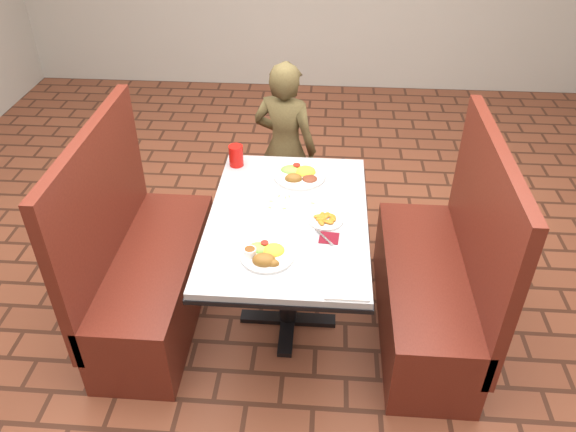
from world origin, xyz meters
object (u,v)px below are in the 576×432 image
(far_dinner_plate, at_px, (300,173))
(red_tumbler, at_px, (236,156))
(dining_table, at_px, (288,231))
(plantain_plate, at_px, (326,220))
(diner_person, at_px, (285,148))
(booth_bench_right, at_px, (435,286))
(booth_bench_left, at_px, (145,271))
(near_dinner_plate, at_px, (266,253))

(far_dinner_plate, height_order, red_tumbler, red_tumbler)
(dining_table, distance_m, plantain_plate, 0.22)
(dining_table, height_order, red_tumbler, red_tumbler)
(diner_person, height_order, red_tumbler, diner_person)
(booth_bench_right, distance_m, diner_person, 1.36)
(booth_bench_left, xyz_separation_m, red_tumbler, (0.46, 0.48, 0.48))
(far_dinner_plate, relative_size, plantain_plate, 1.65)
(diner_person, xyz_separation_m, far_dinner_plate, (0.13, -0.61, 0.18))
(far_dinner_plate, bearing_deg, red_tumbler, 164.24)
(dining_table, bearing_deg, booth_bench_right, 0.00)
(booth_bench_left, distance_m, red_tumbler, 0.83)
(near_dinner_plate, bearing_deg, booth_bench_right, 20.86)
(near_dinner_plate, relative_size, far_dinner_plate, 0.87)
(booth_bench_right, xyz_separation_m, diner_person, (-0.89, 0.99, 0.27))
(dining_table, relative_size, red_tumbler, 9.82)
(red_tumbler, bearing_deg, booth_bench_right, -23.15)
(booth_bench_right, xyz_separation_m, red_tumbler, (-1.13, 0.48, 0.48))
(diner_person, distance_m, plantain_plate, 1.07)
(diner_person, bearing_deg, far_dinner_plate, 119.25)
(booth_bench_left, distance_m, diner_person, 1.24)
(diner_person, bearing_deg, dining_table, 112.53)
(dining_table, height_order, near_dinner_plate, near_dinner_plate)
(booth_bench_right, bearing_deg, booth_bench_left, 180.00)
(booth_bench_right, xyz_separation_m, plantain_plate, (-0.61, -0.03, 0.43))
(booth_bench_right, relative_size, near_dinner_plate, 4.86)
(far_dinner_plate, height_order, plantain_plate, far_dinner_plate)
(dining_table, distance_m, booth_bench_right, 0.86)
(booth_bench_left, distance_m, booth_bench_right, 1.60)
(red_tumbler, bearing_deg, diner_person, 64.38)
(booth_bench_left, height_order, diner_person, diner_person)
(diner_person, distance_m, near_dinner_plate, 1.33)
(plantain_plate, distance_m, red_tumbler, 0.74)
(diner_person, relative_size, far_dinner_plate, 4.20)
(booth_bench_right, xyz_separation_m, far_dinner_plate, (-0.76, 0.38, 0.45))
(diner_person, bearing_deg, near_dinner_plate, 107.90)
(dining_table, distance_m, booth_bench_left, 0.86)
(booth_bench_left, xyz_separation_m, near_dinner_plate, (0.72, -0.33, 0.45))
(booth_bench_right, height_order, diner_person, diner_person)
(booth_bench_left, distance_m, far_dinner_plate, 1.02)
(dining_table, height_order, plantain_plate, plantain_plate)
(dining_table, xyz_separation_m, diner_person, (-0.09, 0.99, -0.06))
(booth_bench_right, distance_m, plantain_plate, 0.75)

